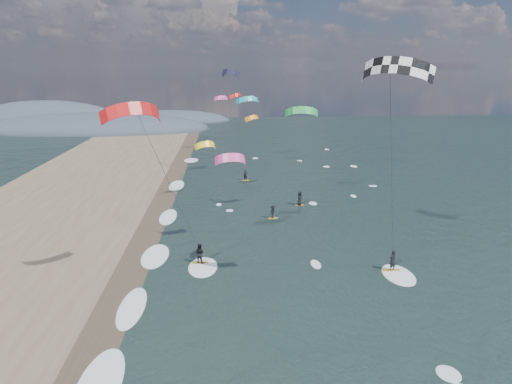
{
  "coord_description": "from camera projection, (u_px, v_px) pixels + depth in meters",
  "views": [
    {
      "loc": [
        -3.48,
        -22.65,
        17.23
      ],
      "look_at": [
        -1.0,
        12.0,
        7.0
      ],
      "focal_mm": 30.0,
      "sensor_mm": 36.0,
      "label": 1
    }
  ],
  "objects": [
    {
      "name": "wet_sand_strip",
      "position": [
        126.0,
        282.0,
        35.52
      ],
      "size": [
        3.0,
        240.0,
        0.0
      ],
      "primitive_type": "cube",
      "color": "#382D23",
      "rests_on": "ground"
    },
    {
      "name": "kitesurfer_near_a",
      "position": [
        392.0,
        113.0,
        28.47
      ],
      "size": [
        8.0,
        9.51,
        18.22
      ],
      "color": "#C38722",
      "rests_on": "ground"
    },
    {
      "name": "kitesurfer_near_b",
      "position": [
        159.0,
        163.0,
        31.71
      ],
      "size": [
        7.31,
        9.02,
        15.43
      ],
      "color": "#C38722",
      "rests_on": "ground"
    },
    {
      "name": "shoreline_surf",
      "position": [
        150.0,
        257.0,
        40.15
      ],
      "size": [
        2.4,
        79.4,
        0.11
      ],
      "color": "white",
      "rests_on": "ground"
    },
    {
      "name": "far_kitesurfers",
      "position": [
        277.0,
        198.0,
        55.48
      ],
      "size": [
        7.48,
        18.43,
        1.83
      ],
      "color": "#C38722",
      "rests_on": "ground"
    },
    {
      "name": "bg_kite_field",
      "position": [
        243.0,
        103.0,
        67.75
      ],
      "size": [
        14.34,
        64.01,
        10.19
      ],
      "color": "#D83F8C",
      "rests_on": "ground"
    },
    {
      "name": "coastal_hills",
      "position": [
        86.0,
        127.0,
        126.92
      ],
      "size": [
        80.0,
        41.0,
        15.0
      ],
      "color": "#3D4756",
      "rests_on": "ground"
    },
    {
      "name": "ground",
      "position": [
        286.0,
        353.0,
        26.78
      ],
      "size": [
        260.0,
        260.0,
        0.0
      ],
      "primitive_type": "plane",
      "color": "black",
      "rests_on": "ground"
    }
  ]
}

